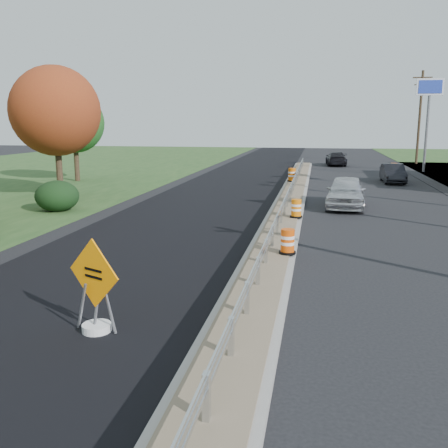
% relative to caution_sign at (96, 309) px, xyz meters
% --- Properties ---
extents(ground, '(140.00, 140.00, 0.00)m').
position_rel_caution_sign_xyz_m(ground, '(3.00, 7.03, -0.51)').
color(ground, black).
rests_on(ground, ground).
extents(milled_overlay, '(7.20, 120.00, 0.01)m').
position_rel_caution_sign_xyz_m(milled_overlay, '(-1.40, 17.03, -0.50)').
color(milled_overlay, black).
rests_on(milled_overlay, ground).
extents(median, '(1.60, 55.00, 0.23)m').
position_rel_caution_sign_xyz_m(median, '(3.00, 15.03, -0.39)').
color(median, gray).
rests_on(median, ground).
extents(guardrail, '(0.10, 46.15, 0.72)m').
position_rel_caution_sign_xyz_m(guardrail, '(3.00, 16.03, 0.22)').
color(guardrail, silver).
rests_on(guardrail, median).
extents(pylon_sign_north, '(2.20, 0.30, 7.90)m').
position_rel_caution_sign_xyz_m(pylon_sign_north, '(13.50, 37.03, 5.97)').
color(pylon_sign_north, slate).
rests_on(pylon_sign_north, ground).
extents(utility_pole_north, '(1.90, 0.26, 9.40)m').
position_rel_caution_sign_xyz_m(utility_pole_north, '(14.50, 46.03, 4.43)').
color(utility_pole_north, '#473523').
rests_on(utility_pole_north, ground).
extents(hedge_north, '(2.09, 2.09, 1.52)m').
position_rel_caution_sign_xyz_m(hedge_north, '(-8.00, 13.03, 0.25)').
color(hedge_north, black).
rests_on(hedge_north, ground).
extents(tree_near_red, '(4.95, 4.95, 7.35)m').
position_rel_caution_sign_xyz_m(tree_near_red, '(-10.00, 17.03, 4.36)').
color(tree_near_red, '#473523').
rests_on(tree_near_red, ground).
extents(tree_near_back, '(4.29, 4.29, 6.37)m').
position_rel_caution_sign_xyz_m(tree_near_back, '(-13.00, 25.03, 3.71)').
color(tree_near_back, '#473523').
rests_on(tree_near_back, ground).
extents(caution_sign, '(1.32, 0.64, 1.99)m').
position_rel_caution_sign_xyz_m(caution_sign, '(0.00, 0.00, 0.00)').
color(caution_sign, white).
rests_on(caution_sign, ground).
extents(barrel_median_near, '(0.53, 0.53, 0.78)m').
position_rel_caution_sign_xyz_m(barrel_median_near, '(3.55, 6.19, 0.10)').
color(barrel_median_near, black).
rests_on(barrel_median_near, median).
extents(barrel_median_mid, '(0.54, 0.54, 0.79)m').
position_rel_caution_sign_xyz_m(barrel_median_mid, '(3.55, 12.35, 0.10)').
color(barrel_median_mid, black).
rests_on(barrel_median_mid, median).
extents(barrel_median_far, '(0.63, 0.63, 0.92)m').
position_rel_caution_sign_xyz_m(barrel_median_far, '(2.66, 25.78, 0.17)').
color(barrel_median_far, black).
rests_on(barrel_median_far, median).
extents(barrel_shoulder_far, '(0.65, 0.65, 0.96)m').
position_rel_caution_sign_xyz_m(barrel_shoulder_far, '(10.63, 34.22, -0.05)').
color(barrel_shoulder_far, black).
rests_on(barrel_shoulder_far, ground).
extents(car_silver, '(2.24, 4.81, 1.59)m').
position_rel_caution_sign_xyz_m(car_silver, '(5.86, 16.82, 0.29)').
color(car_silver, silver).
rests_on(car_silver, ground).
extents(car_dark_mid, '(1.45, 4.07, 1.34)m').
position_rel_caution_sign_xyz_m(car_dark_mid, '(9.73, 28.33, 0.16)').
color(car_dark_mid, black).
rests_on(car_dark_mid, ground).
extents(car_dark_far, '(2.08, 4.78, 1.37)m').
position_rel_caution_sign_xyz_m(car_dark_far, '(6.20, 42.45, 0.18)').
color(car_dark_far, black).
rests_on(car_dark_far, ground).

